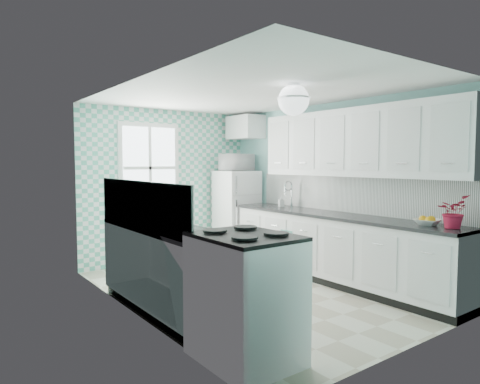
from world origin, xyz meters
TOP-DOWN VIEW (x-y plane):
  - floor at (0.00, 0.00)m, footprint 3.00×4.40m
  - ceiling at (0.00, 0.00)m, footprint 3.00×4.40m
  - wall_back at (0.00, 2.21)m, footprint 3.00×0.02m
  - wall_front at (0.00, -2.21)m, footprint 3.00×0.02m
  - wall_left at (-1.51, 0.00)m, footprint 0.02×4.40m
  - wall_right at (1.51, 0.00)m, footprint 0.02×4.40m
  - accent_wall at (0.00, 2.19)m, footprint 3.00×0.01m
  - window at (-0.35, 2.16)m, footprint 1.04×0.05m
  - backsplash_right at (1.49, -0.40)m, footprint 0.02×3.60m
  - backsplash_left at (-1.49, -0.07)m, footprint 0.02×2.15m
  - upper_cabinets_right at (1.33, -0.60)m, footprint 0.33×3.20m
  - upper_cabinet_fridge at (1.30, 1.83)m, footprint 0.40×0.74m
  - ceiling_light at (0.00, -0.80)m, footprint 0.34×0.34m
  - base_cabinets_right at (1.20, -0.40)m, footprint 0.60×3.60m
  - countertop_right at (1.19, -0.40)m, footprint 0.63×3.60m
  - base_cabinets_left at (-1.20, -0.07)m, footprint 0.60×2.15m
  - countertop_left at (-1.19, -0.07)m, footprint 0.63×2.15m
  - fridge at (1.11, 1.77)m, footprint 0.65×0.65m
  - stove at (-1.20, -1.50)m, footprint 0.69×0.86m
  - sink at (1.20, 0.66)m, footprint 0.48×0.41m
  - rug at (0.10, 0.07)m, footprint 0.79×0.99m
  - dish_towel at (0.89, 0.25)m, footprint 0.10×0.23m
  - fruit_bowl at (1.20, -1.70)m, footprint 0.32×0.32m
  - potted_plant at (1.20, -1.98)m, footprint 0.35×0.31m
  - soap_bottle at (1.25, 0.77)m, footprint 0.10×0.10m
  - microwave at (1.11, 1.77)m, footprint 0.54×0.37m

SIDE VIEW (x-z plane):
  - floor at x=0.00m, z-range -0.02..0.00m
  - rug at x=0.10m, z-range 0.00..0.02m
  - base_cabinets_right at x=1.20m, z-range 0.00..0.90m
  - base_cabinets_left at x=-1.20m, z-range 0.00..0.90m
  - dish_towel at x=0.89m, z-range 0.30..0.66m
  - stove at x=-1.20m, z-range 0.02..1.06m
  - fridge at x=1.11m, z-range 0.00..1.49m
  - countertop_right at x=1.19m, z-range 0.90..0.94m
  - countertop_left at x=-1.19m, z-range 0.90..0.94m
  - sink at x=1.20m, z-range 0.67..1.20m
  - fruit_bowl at x=1.20m, z-range 0.94..1.01m
  - soap_bottle at x=1.25m, z-range 0.94..1.11m
  - potted_plant at x=1.20m, z-range 0.94..1.30m
  - backsplash_right at x=1.49m, z-range 0.94..1.45m
  - backsplash_left at x=-1.49m, z-range 0.94..1.45m
  - wall_back at x=0.00m, z-range 0.00..2.50m
  - wall_front at x=0.00m, z-range 0.00..2.50m
  - wall_left at x=-1.51m, z-range 0.00..2.50m
  - wall_right at x=1.51m, z-range 0.00..2.50m
  - accent_wall at x=0.00m, z-range 0.00..2.50m
  - window at x=-0.35m, z-range 0.83..2.27m
  - microwave at x=1.11m, z-range 1.49..1.79m
  - upper_cabinets_right at x=1.33m, z-range 1.45..2.35m
  - upper_cabinet_fridge at x=1.30m, z-range 2.05..2.45m
  - ceiling_light at x=0.00m, z-range 2.15..2.50m
  - ceiling at x=0.00m, z-range 2.50..2.52m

